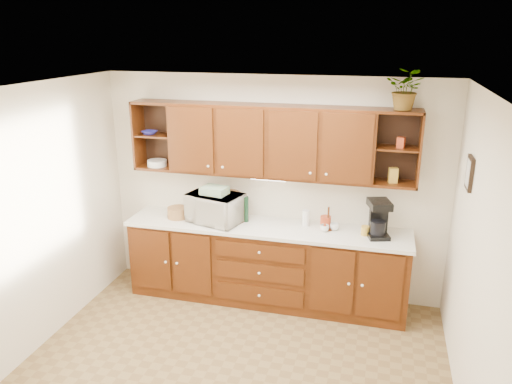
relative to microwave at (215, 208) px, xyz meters
The scene contains 26 objects.
floor 1.90m from the microwave, 67.03° to the right, with size 4.00×4.00×0.00m, color olive.
ceiling 2.15m from the microwave, 67.03° to the right, with size 4.00×4.00×0.00m, color white.
back_wall 0.71m from the microwave, 28.39° to the left, with size 4.00×4.00×0.00m, color #EDE2C8.
left_wall 2.00m from the microwave, 134.45° to the right, with size 3.50×3.50×0.00m, color #EDE2C8.
right_wall 2.97m from the microwave, 28.68° to the right, with size 3.50×3.50×0.00m, color #EDE2C8.
base_cabinets 0.89m from the microwave, ahead, with size 3.20×0.60×0.90m, color #331705.
countertop 0.63m from the microwave, ahead, with size 3.24×0.64×0.04m, color silver.
upper_cabinets 1.01m from the microwave, 15.09° to the left, with size 3.20×0.33×0.80m.
undercabinet_light 0.71m from the microwave, 10.44° to the left, with size 0.40×0.05×0.03m, color white.
framed_picture 2.74m from the microwave, 11.46° to the right, with size 0.03×0.24×0.30m, color black.
wicker_basket 0.48m from the microwave, behind, with size 0.24×0.24×0.13m, color #95663E.
microwave is the anchor object (origin of this frame).
towel_stack 0.21m from the microwave, ahead, with size 0.29×0.21×0.09m, color #C1C85E.
wine_bottle 0.36m from the microwave, 15.43° to the left, with size 0.06×0.06×0.30m, color black.
woven_tray 0.29m from the microwave, 51.55° to the left, with size 0.34×0.34×0.02m, color #95663E.
bread_box 0.14m from the microwave, 36.91° to the left, with size 0.42×0.27×0.30m, color #331705.
mug_tree 1.30m from the microwave, ahead, with size 0.22×0.23×0.27m.
canister_red 1.27m from the microwave, ahead, with size 0.12×0.12×0.14m, color #AA3718.
canister_white 1.05m from the microwave, ahead, with size 0.08×0.08×0.18m, color white.
canister_yellow 1.71m from the microwave, ahead, with size 0.09×0.09×0.10m, color gold.
coffee_maker 1.84m from the microwave, ahead, with size 0.29×0.33×0.41m.
bowl_stack 1.17m from the microwave, behind, with size 0.17×0.17×0.04m, color navy.
plate_stack 0.90m from the microwave, 169.07° to the left, with size 0.23×0.23×0.07m, color white.
pantry_box_yellow 2.01m from the microwave, ahead, with size 0.09×0.07×0.16m, color gold.
pantry_box_red 2.17m from the microwave, ahead, with size 0.08×0.07×0.11m, color #AA3718.
potted_plant 2.44m from the microwave, ahead, with size 0.38×0.33×0.42m, color #999999.
Camera 1 is at (1.21, -3.70, 3.05)m, focal length 35.00 mm.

